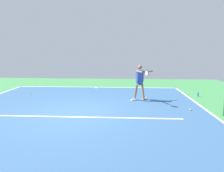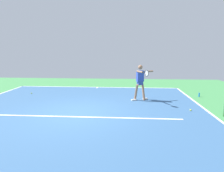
# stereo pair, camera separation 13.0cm
# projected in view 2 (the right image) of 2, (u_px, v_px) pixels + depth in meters

# --- Properties ---
(ground_plane) EXTENTS (19.30, 19.30, 0.00)m
(ground_plane) POSITION_uv_depth(u_px,v_px,m) (77.00, 113.00, 7.82)
(ground_plane) COLOR #428E4C
(court_surface) EXTENTS (10.58, 11.26, 0.00)m
(court_surface) POSITION_uv_depth(u_px,v_px,m) (77.00, 113.00, 7.82)
(court_surface) COLOR #38608E
(court_surface) RESTS_ON ground_plane
(court_line_baseline_near) EXTENTS (10.58, 0.10, 0.01)m
(court_line_baseline_near) POSITION_uv_depth(u_px,v_px,m) (97.00, 87.00, 13.29)
(court_line_baseline_near) COLOR white
(court_line_baseline_near) RESTS_ON ground_plane
(court_line_sideline_left) EXTENTS (0.10, 11.26, 0.01)m
(court_line_sideline_left) POSITION_uv_depth(u_px,v_px,m) (214.00, 116.00, 7.45)
(court_line_sideline_left) COLOR white
(court_line_sideline_left) RESTS_ON ground_plane
(court_line_service) EXTENTS (7.94, 0.10, 0.01)m
(court_line_service) POSITION_uv_depth(u_px,v_px,m) (74.00, 117.00, 7.38)
(court_line_service) COLOR white
(court_line_service) RESTS_ON ground_plane
(court_line_centre_mark) EXTENTS (0.10, 0.30, 0.01)m
(court_line_centre_mark) POSITION_uv_depth(u_px,v_px,m) (97.00, 88.00, 13.10)
(court_line_centre_mark) COLOR white
(court_line_centre_mark) RESTS_ON ground_plane
(tennis_player) EXTENTS (1.08, 1.36, 1.76)m
(tennis_player) POSITION_uv_depth(u_px,v_px,m) (140.00, 80.00, 9.65)
(tennis_player) COLOR #9E7051
(tennis_player) RESTS_ON ground_plane
(tennis_ball_near_service_line) EXTENTS (0.07, 0.07, 0.07)m
(tennis_ball_near_service_line) POSITION_uv_depth(u_px,v_px,m) (31.00, 93.00, 11.29)
(tennis_ball_near_service_line) COLOR #C6E53D
(tennis_ball_near_service_line) RESTS_ON ground_plane
(tennis_ball_by_baseline) EXTENTS (0.07, 0.07, 0.07)m
(tennis_ball_by_baseline) POSITION_uv_depth(u_px,v_px,m) (191.00, 110.00, 8.10)
(tennis_ball_by_baseline) COLOR yellow
(tennis_ball_by_baseline) RESTS_ON ground_plane
(water_bottle) EXTENTS (0.07, 0.07, 0.22)m
(water_bottle) POSITION_uv_depth(u_px,v_px,m) (199.00, 95.00, 10.53)
(water_bottle) COLOR blue
(water_bottle) RESTS_ON ground_plane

